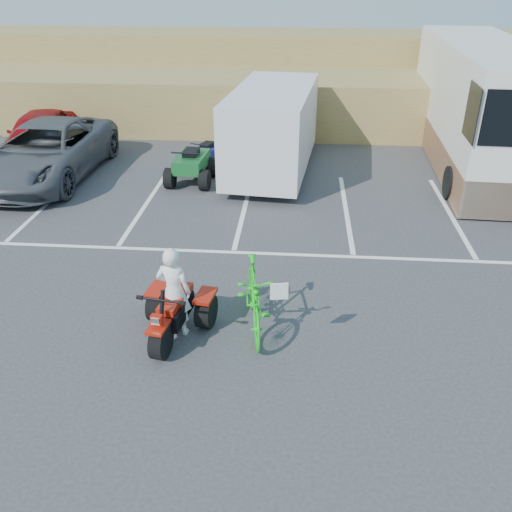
# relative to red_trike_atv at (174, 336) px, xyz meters

# --- Properties ---
(ground) EXTENTS (100.00, 100.00, 0.00)m
(ground) POSITION_rel_red_trike_atv_xyz_m (0.67, 0.80, 0.00)
(ground) COLOR #343436
(ground) RESTS_ON ground
(parking_stripes) EXTENTS (28.00, 5.16, 0.01)m
(parking_stripes) POSITION_rel_red_trike_atv_xyz_m (1.54, 4.87, 0.00)
(parking_stripes) COLOR white
(parking_stripes) RESTS_ON ground
(grass_embankment) EXTENTS (40.00, 8.50, 3.10)m
(grass_embankment) POSITION_rel_red_trike_atv_xyz_m (0.67, 16.29, 1.42)
(grass_embankment) COLOR olive
(grass_embankment) RESTS_ON ground
(red_trike_atv) EXTENTS (1.44, 1.78, 1.05)m
(red_trike_atv) POSITION_rel_red_trike_atv_xyz_m (0.00, 0.00, 0.00)
(red_trike_atv) COLOR #A51809
(red_trike_atv) RESTS_ON ground
(rider) EXTENTS (0.66, 0.48, 1.67)m
(rider) POSITION_rel_red_trike_atv_xyz_m (0.02, 0.15, 0.83)
(rider) COLOR white
(rider) RESTS_ON ground
(green_dirt_bike) EXTENTS (0.93, 2.17, 1.26)m
(green_dirt_bike) POSITION_rel_red_trike_atv_xyz_m (1.37, 0.40, 0.63)
(green_dirt_bike) COLOR #14BF19
(green_dirt_bike) RESTS_ON ground
(grey_pickup) EXTENTS (2.85, 5.94, 1.63)m
(grey_pickup) POSITION_rel_red_trike_atv_xyz_m (-5.48, 7.64, 0.82)
(grey_pickup) COLOR #4A4C52
(grey_pickup) RESTS_ON ground
(red_car) EXTENTS (2.12, 4.43, 1.46)m
(red_car) POSITION_rel_red_trike_atv_xyz_m (-6.66, 9.78, 0.73)
(red_car) COLOR maroon
(red_car) RESTS_ON ground
(cargo_trailer) EXTENTS (2.75, 5.68, 2.56)m
(cargo_trailer) POSITION_rel_red_trike_atv_xyz_m (1.24, 8.66, 1.39)
(cargo_trailer) COLOR silver
(cargo_trailer) RESTS_ON ground
(rv_motorhome) EXTENTS (3.05, 10.21, 3.63)m
(rv_motorhome) POSITION_rel_red_trike_atv_xyz_m (7.67, 10.37, 1.58)
(rv_motorhome) COLOR silver
(rv_motorhome) RESTS_ON ground
(quad_atv_blue) EXTENTS (1.41, 1.62, 0.88)m
(quad_atv_blue) POSITION_rel_red_trike_atv_xyz_m (-0.83, 9.01, 0.00)
(quad_atv_blue) COLOR navy
(quad_atv_blue) RESTS_ON ground
(quad_atv_green) EXTENTS (1.41, 1.81, 1.12)m
(quad_atv_green) POSITION_rel_red_trike_atv_xyz_m (-1.07, 7.58, 0.00)
(quad_atv_green) COLOR #135423
(quad_atv_green) RESTS_ON ground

